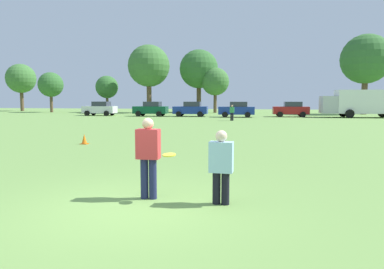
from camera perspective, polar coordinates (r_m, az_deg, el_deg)
The scene contains 19 objects.
ground_plane at distance 6.97m, azimuth -9.92°, elevation -11.74°, with size 140.66×140.66×0.00m, color #6B9347.
player_thrower at distance 7.37m, azimuth -7.11°, elevation -3.08°, with size 0.48×0.28×1.70m.
player_defender at distance 6.97m, azimuth 4.75°, elevation -4.72°, with size 0.48×0.29×1.48m.
frisbee at distance 7.12m, azimuth -3.73°, elevation -3.31°, with size 0.27×0.27×0.06m.
traffic_cone at distance 17.17m, azimuth -17.07°, elevation -0.73°, with size 0.32×0.32×0.48m.
parked_car_near_left at distance 47.20m, azimuth -14.69°, elevation 4.11°, with size 4.25×2.32×1.82m.
parked_car_mid_left at distance 44.26m, azimuth -6.67°, elevation 4.16°, with size 4.25×2.32×1.82m.
parked_car_center at distance 43.33m, azimuth -0.17°, elevation 4.17°, with size 4.25×2.32×1.82m.
parked_car_mid_right at distance 41.87m, azimuth 7.31°, elevation 4.07°, with size 4.25×2.32×1.82m.
parked_car_near_right at distance 44.01m, azimuth 15.78°, elevation 3.98°, with size 4.25×2.32×1.82m.
box_truck at distance 45.14m, azimuth 25.76°, elevation 4.72°, with size 8.57×3.19×3.18m.
bystander_sideline_watcher at distance 34.82m, azimuth 6.50°, elevation 3.68°, with size 0.44×0.27×1.55m.
tree_west_oak at distance 71.05m, azimuth -26.01°, elevation 8.14°, with size 5.21×5.21×8.46m.
tree_west_maple at distance 62.06m, azimuth -21.95°, elevation 7.49°, with size 4.00×4.00×6.49m.
tree_center_elm at distance 59.35m, azimuth -13.65°, elevation 7.47°, with size 3.65×3.65×5.94m.
tree_east_birch at distance 55.82m, azimuth -7.03°, elevation 10.95°, with size 6.47×6.47×10.52m.
tree_east_oak at distance 57.34m, azimuth 1.12°, elevation 10.54°, with size 6.19×6.19×10.06m.
tree_far_east_pine at distance 55.66m, azimuth 3.79°, elevation 8.54°, with size 4.34×4.34×7.05m.
tree_far_west_pine at distance 55.34m, azimuth 26.38°, elevation 10.87°, with size 6.83×6.83×11.09m.
Camera 1 is at (2.33, -6.23, 2.08)m, focal length 32.87 mm.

